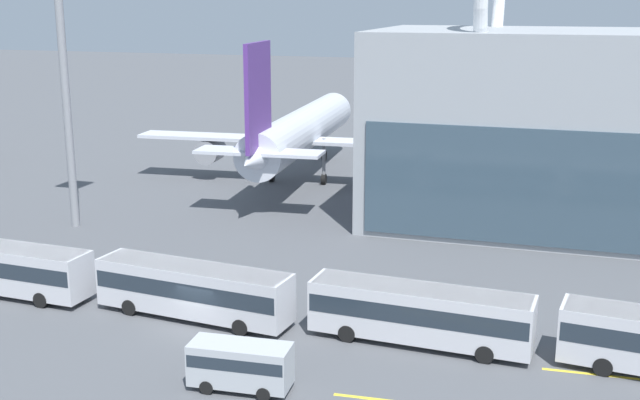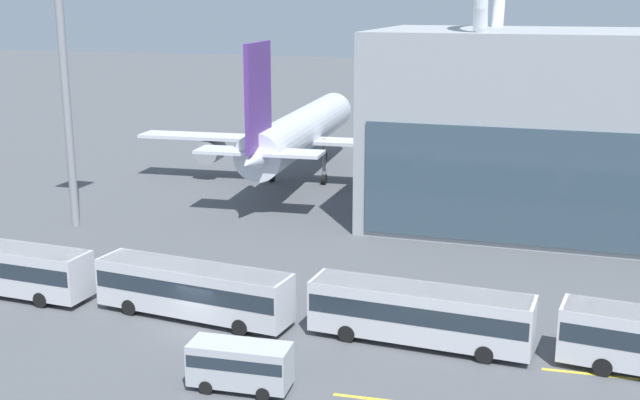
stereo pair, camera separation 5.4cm
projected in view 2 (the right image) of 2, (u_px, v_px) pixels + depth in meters
name	position (u px, v px, depth m)	size (l,w,h in m)	color
ground_plane	(195.00, 329.00, 47.24)	(440.00, 440.00, 0.00)	#515459
airliner_at_gate_far	(299.00, 132.00, 83.79)	(34.75, 37.79, 15.32)	silver
shuttle_bus_1	(3.00, 265.00, 52.48)	(12.63, 3.30, 3.29)	silver
shuttle_bus_2	(193.00, 288.00, 48.43)	(12.71, 3.92, 3.29)	silver
shuttle_bus_3	(420.00, 311.00, 44.76)	(12.63, 3.34, 3.29)	silver
service_van_foreground	(240.00, 363.00, 39.63)	(5.18, 2.27, 2.40)	#B2B7BC
floodlight_mast	(59.00, 9.00, 64.24)	(2.77, 2.77, 28.54)	gray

